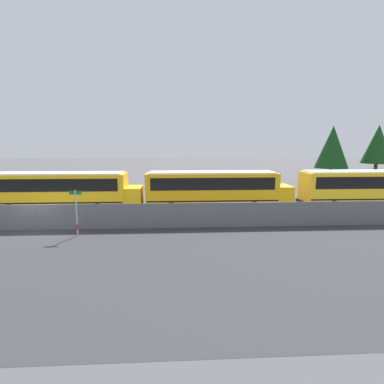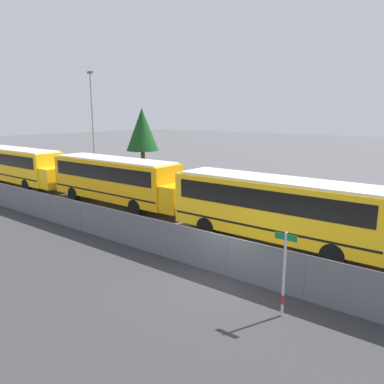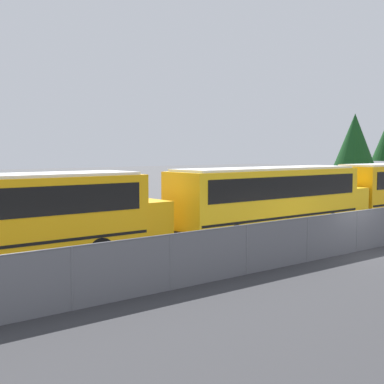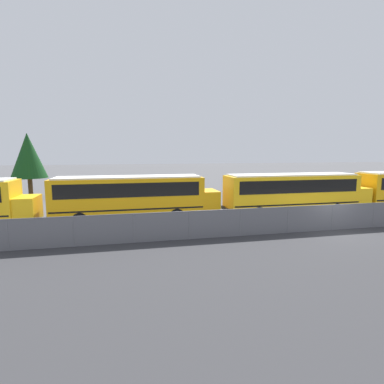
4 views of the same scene
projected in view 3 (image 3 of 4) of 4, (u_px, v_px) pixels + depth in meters
The scene contains 5 objects.
ground_plane at pixel (356, 252), 20.99m from camera, with size 200.00×200.00×0.00m, color #4C4C4F.
fence at pixel (357, 231), 20.92m from camera, with size 97.78×0.07×1.63m.
school_bus_2 at pixel (2, 215), 17.05m from camera, with size 11.53×2.47×3.21m.
school_bus_3 at pixel (272, 196), 24.27m from camera, with size 11.53×2.47×3.21m.
tree_1 at pixel (355, 141), 54.11m from camera, with size 4.20×4.20×7.71m.
Camera 3 is at (-18.16, -11.92, 3.97)m, focal length 50.00 mm.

